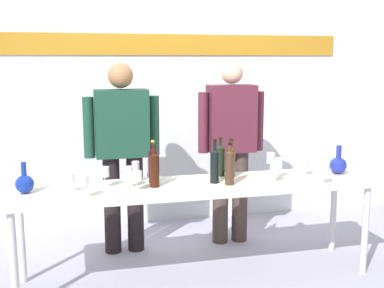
% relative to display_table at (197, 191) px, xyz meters
% --- Properties ---
extents(ground_plane, '(10.00, 10.00, 0.00)m').
position_rel_display_table_xyz_m(ground_plane, '(0.00, 0.00, -0.67)').
color(ground_plane, '#A29FB2').
extents(back_wall, '(5.19, 0.11, 3.00)m').
position_rel_display_table_xyz_m(back_wall, '(0.00, 1.39, 0.83)').
color(back_wall, silver).
rests_on(back_wall, ground).
extents(display_table, '(2.66, 0.57, 0.73)m').
position_rel_display_table_xyz_m(display_table, '(0.00, 0.00, 0.00)').
color(display_table, silver).
rests_on(display_table, ground).
extents(decanter_blue_left, '(0.13, 0.13, 0.22)m').
position_rel_display_table_xyz_m(decanter_blue_left, '(-1.20, 0.04, 0.13)').
color(decanter_blue_left, '#142E9B').
rests_on(decanter_blue_left, display_table).
extents(decanter_blue_right, '(0.13, 0.13, 0.23)m').
position_rel_display_table_xyz_m(decanter_blue_right, '(1.18, 0.04, 0.13)').
color(decanter_blue_right, '#1E2B97').
rests_on(decanter_blue_right, display_table).
extents(presenter_left, '(0.63, 0.22, 1.61)m').
position_rel_display_table_xyz_m(presenter_left, '(-0.48, 0.65, 0.25)').
color(presenter_left, black).
rests_on(presenter_left, ground).
extents(presenter_right, '(0.60, 0.22, 1.62)m').
position_rel_display_table_xyz_m(presenter_right, '(0.48, 0.65, 0.24)').
color(presenter_right, '#40332D').
rests_on(presenter_right, ground).
extents(wine_bottle_0, '(0.07, 0.07, 0.31)m').
position_rel_display_table_xyz_m(wine_bottle_0, '(0.23, -0.07, 0.20)').
color(wine_bottle_0, '#442D1B').
rests_on(wine_bottle_0, display_table).
extents(wine_bottle_1, '(0.07, 0.07, 0.30)m').
position_rel_display_table_xyz_m(wine_bottle_1, '(0.31, 0.14, 0.19)').
color(wine_bottle_1, '#462C0B').
rests_on(wine_bottle_1, display_table).
extents(wine_bottle_2, '(0.07, 0.07, 0.32)m').
position_rel_display_table_xyz_m(wine_bottle_2, '(-0.30, 0.12, 0.20)').
color(wine_bottle_2, black).
rests_on(wine_bottle_2, display_table).
extents(wine_bottle_3, '(0.07, 0.07, 0.32)m').
position_rel_display_table_xyz_m(wine_bottle_3, '(-0.31, -0.01, 0.20)').
color(wine_bottle_3, '#361408').
rests_on(wine_bottle_3, display_table).
extents(wine_bottle_4, '(0.06, 0.06, 0.33)m').
position_rel_display_table_xyz_m(wine_bottle_4, '(0.13, 0.00, 0.20)').
color(wine_bottle_4, black).
rests_on(wine_bottle_4, display_table).
extents(wine_bottle_5, '(0.07, 0.07, 0.30)m').
position_rel_display_table_xyz_m(wine_bottle_5, '(0.24, 0.20, 0.19)').
color(wine_bottle_5, black).
rests_on(wine_bottle_5, display_table).
extents(wine_glass_left_0, '(0.06, 0.06, 0.15)m').
position_rel_display_table_xyz_m(wine_glass_left_0, '(-0.81, -0.17, 0.17)').
color(wine_glass_left_0, white).
rests_on(wine_glass_left_0, display_table).
extents(wine_glass_left_1, '(0.07, 0.07, 0.14)m').
position_rel_display_table_xyz_m(wine_glass_left_1, '(-0.45, -0.07, 0.16)').
color(wine_glass_left_1, white).
rests_on(wine_glass_left_1, display_table).
extents(wine_glass_left_2, '(0.06, 0.06, 0.15)m').
position_rel_display_table_xyz_m(wine_glass_left_2, '(-0.66, 0.07, 0.17)').
color(wine_glass_left_2, white).
rests_on(wine_glass_left_2, display_table).
extents(wine_glass_left_3, '(0.07, 0.07, 0.13)m').
position_rel_display_table_xyz_m(wine_glass_left_3, '(-0.91, -0.00, 0.15)').
color(wine_glass_left_3, white).
rests_on(wine_glass_left_3, display_table).
extents(wine_glass_left_4, '(0.06, 0.06, 0.16)m').
position_rel_display_table_xyz_m(wine_glass_left_4, '(-0.43, 0.17, 0.17)').
color(wine_glass_left_4, white).
rests_on(wine_glass_left_4, display_table).
extents(wine_glass_left_5, '(0.06, 0.06, 0.16)m').
position_rel_display_table_xyz_m(wine_glass_left_5, '(-0.49, 0.02, 0.17)').
color(wine_glass_left_5, white).
rests_on(wine_glass_left_5, display_table).
extents(wine_glass_right_0, '(0.06, 0.06, 0.15)m').
position_rel_display_table_xyz_m(wine_glass_right_0, '(0.66, 0.03, 0.16)').
color(wine_glass_right_0, white).
rests_on(wine_glass_right_0, display_table).
extents(wine_glass_right_1, '(0.06, 0.06, 0.15)m').
position_rel_display_table_xyz_m(wine_glass_right_1, '(0.58, -0.09, 0.16)').
color(wine_glass_right_1, white).
rests_on(wine_glass_right_1, display_table).
extents(wine_glass_right_2, '(0.07, 0.07, 0.17)m').
position_rel_display_table_xyz_m(wine_glass_right_2, '(0.66, 0.20, 0.18)').
color(wine_glass_right_2, white).
rests_on(wine_glass_right_2, display_table).
extents(wine_glass_right_3, '(0.07, 0.07, 0.15)m').
position_rel_display_table_xyz_m(wine_glass_right_3, '(0.90, -0.23, 0.17)').
color(wine_glass_right_3, white).
rests_on(wine_glass_right_3, display_table).
extents(wine_glass_right_4, '(0.06, 0.06, 0.14)m').
position_rel_display_table_xyz_m(wine_glass_right_4, '(0.90, 0.04, 0.16)').
color(wine_glass_right_4, white).
rests_on(wine_glass_right_4, display_table).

